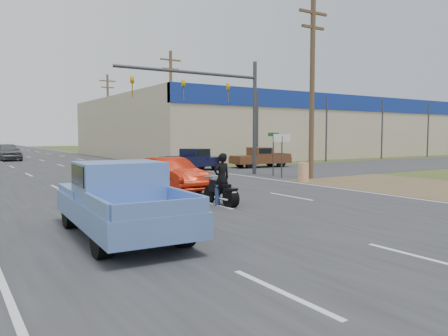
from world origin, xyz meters
TOP-DOWN VIEW (x-y plane):
  - ground at (0.00, 0.00)m, footprint 200.00×200.00m
  - main_road at (0.00, 40.00)m, footprint 15.00×180.00m
  - cross_road at (0.00, 18.00)m, footprint 120.00×10.00m
  - dirt_verge at (11.00, 10.00)m, footprint 8.00×18.00m
  - big_box_store at (32.00, 39.93)m, footprint 50.00×28.10m
  - utility_pole_1 at (9.50, 13.00)m, footprint 2.00×0.28m
  - utility_pole_2 at (9.50, 31.00)m, footprint 2.00×0.28m
  - utility_pole_3 at (9.50, 49.00)m, footprint 2.00×0.28m
  - tree_3 at (55.00, 70.00)m, footprint 8.40×8.40m
  - tree_5 at (30.00, 95.00)m, footprint 7.98×7.98m
  - barrel_0 at (8.00, 12.00)m, footprint 0.56×0.56m
  - barrel_1 at (8.40, 20.50)m, footprint 0.56×0.56m
  - lane_sign at (8.20, 14.00)m, footprint 1.20×0.08m
  - street_name_sign at (8.80, 15.50)m, footprint 0.80×0.08m
  - signal_mast at (5.82, 17.00)m, footprint 9.12×0.40m
  - red_convertible at (0.41, 12.32)m, footprint 1.85×4.50m
  - motorcycle at (0.18, 7.68)m, footprint 0.60×1.96m
  - rider at (0.18, 7.72)m, footprint 0.64×0.43m
  - blue_pickup at (-4.38, 5.18)m, footprint 2.38×5.57m
  - navy_pickup at (6.55, 21.20)m, footprint 4.94×2.89m
  - brown_pickup at (12.32, 21.52)m, footprint 4.75×2.16m
  - distant_car_grey at (-2.76, 41.75)m, footprint 2.20×5.03m
  - distant_car_silver at (-0.43, 59.57)m, footprint 1.91×4.36m

SIDE VIEW (x-z plane):
  - ground at x=0.00m, z-range 0.00..0.00m
  - dirt_verge at x=11.00m, z-range 0.00..0.01m
  - cross_road at x=0.00m, z-range 0.00..0.02m
  - main_road at x=0.00m, z-range 0.00..0.02m
  - motorcycle at x=0.18m, z-range -0.06..0.94m
  - barrel_0 at x=8.00m, z-range 0.00..1.00m
  - barrel_1 at x=8.40m, z-range 0.00..1.00m
  - distant_car_silver at x=-0.43m, z-range 0.00..1.25m
  - red_convertible at x=0.41m, z-range 0.00..1.45m
  - brown_pickup at x=12.32m, z-range 0.01..1.54m
  - navy_pickup at x=6.55m, z-range 0.01..1.55m
  - distant_car_grey at x=-2.76m, z-range 0.00..1.69m
  - rider at x=0.18m, z-range 0.00..1.73m
  - blue_pickup at x=-4.38m, z-range 0.01..1.82m
  - street_name_sign at x=8.80m, z-range 0.30..2.91m
  - lane_sign at x=8.20m, z-range 0.64..3.16m
  - big_box_store at x=32.00m, z-range 0.01..6.61m
  - signal_mast at x=5.82m, z-range 1.30..8.30m
  - utility_pole_1 at x=9.50m, z-range 0.32..10.32m
  - utility_pole_2 at x=9.50m, z-range 0.32..10.32m
  - utility_pole_3 at x=9.50m, z-range 0.32..10.32m
  - tree_5 at x=30.00m, z-range 0.94..10.82m
  - tree_3 at x=55.00m, z-range 0.99..11.39m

